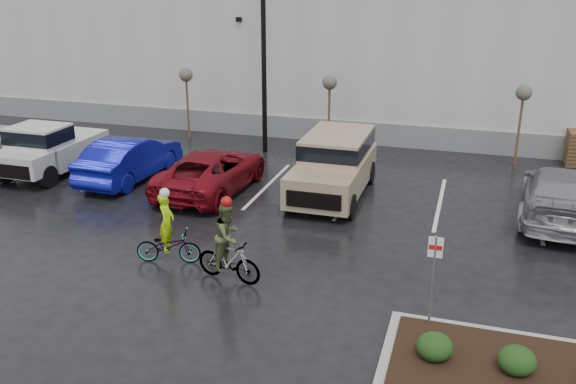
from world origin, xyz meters
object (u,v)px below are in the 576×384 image
(fire_lane_sign, at_px, (433,271))
(suv_tan, at_px, (333,167))
(sapling_west, at_px, (186,79))
(car_red, at_px, (212,171))
(sapling_mid, at_px, (330,87))
(cyclist_olive, at_px, (228,250))
(lamppost, at_px, (263,12))
(cyclist_hivis, at_px, (168,239))
(pickup_white, at_px, (56,145))
(car_far_silver, at_px, (560,194))
(sapling_east, at_px, (523,97))
(car_blue, at_px, (130,158))

(fire_lane_sign, bearing_deg, suv_tan, 117.41)
(sapling_west, distance_m, car_red, 7.48)
(sapling_mid, xyz_separation_m, suv_tan, (1.45, -5.38, -1.70))
(sapling_mid, xyz_separation_m, cyclist_olive, (0.38, -11.97, -1.91))
(sapling_mid, height_order, suv_tan, sapling_mid)
(lamppost, bearing_deg, cyclist_hivis, -84.61)
(fire_lane_sign, xyz_separation_m, pickup_white, (-14.53, 7.11, -0.43))
(lamppost, bearing_deg, fire_lane_sign, -56.54)
(sapling_mid, xyz_separation_m, car_far_silver, (8.55, -5.22, -1.93))
(suv_tan, relative_size, car_far_silver, 0.93)
(fire_lane_sign, relative_size, pickup_white, 0.42)
(sapling_west, xyz_separation_m, suv_tan, (7.95, -5.38, -1.70))
(sapling_west, relative_size, car_far_silver, 0.58)
(cyclist_hivis, relative_size, cyclist_olive, 0.93)
(fire_lane_sign, bearing_deg, sapling_east, 80.25)
(cyclist_olive, bearing_deg, sapling_west, 39.96)
(lamppost, xyz_separation_m, cyclist_hivis, (0.99, -10.50, -5.04))
(sapling_mid, bearing_deg, car_red, -113.54)
(pickup_white, relative_size, cyclist_hivis, 2.52)
(pickup_white, distance_m, cyclist_olive, 11.48)
(sapling_east, bearing_deg, pickup_white, -161.22)
(cyclist_hivis, bearing_deg, car_far_silver, -71.36)
(car_far_silver, bearing_deg, pickup_white, 7.41)
(cyclist_olive, bearing_deg, suv_tan, 0.84)
(sapling_west, relative_size, cyclist_hivis, 1.55)
(lamppost, height_order, cyclist_hivis, lamppost)
(sapling_east, xyz_separation_m, car_far_silver, (1.05, -5.22, -1.93))
(lamppost, relative_size, cyclist_hivis, 4.47)
(lamppost, distance_m, car_red, 7.11)
(car_far_silver, distance_m, cyclist_hivis, 11.86)
(fire_lane_sign, bearing_deg, car_blue, 148.19)
(lamppost, relative_size, pickup_white, 1.77)
(fire_lane_sign, height_order, cyclist_hivis, fire_lane_sign)
(lamppost, bearing_deg, sapling_west, 165.96)
(pickup_white, height_order, cyclist_hivis, cyclist_hivis)
(sapling_east, relative_size, suv_tan, 0.63)
(fire_lane_sign, distance_m, car_far_silver, 8.27)
(cyclist_hivis, bearing_deg, suv_tan, -39.12)
(fire_lane_sign, distance_m, car_blue, 13.35)
(car_far_silver, bearing_deg, lamppost, -15.00)
(fire_lane_sign, height_order, pickup_white, fire_lane_sign)
(sapling_west, bearing_deg, sapling_mid, 0.00)
(car_blue, bearing_deg, pickup_white, 0.61)
(lamppost, distance_m, cyclist_olive, 12.34)
(lamppost, height_order, sapling_west, lamppost)
(car_blue, xyz_separation_m, cyclist_olive, (6.42, -6.20, 0.02))
(pickup_white, bearing_deg, sapling_east, 18.78)
(fire_lane_sign, bearing_deg, cyclist_hivis, 169.19)
(sapling_west, distance_m, sapling_mid, 6.50)
(lamppost, bearing_deg, cyclist_olive, -75.27)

